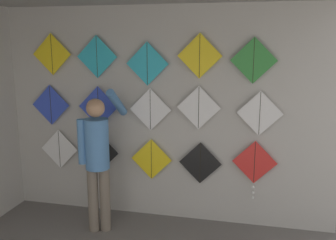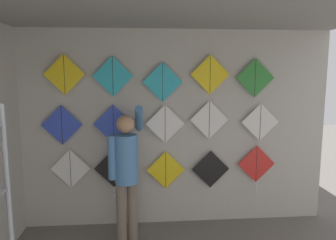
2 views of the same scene
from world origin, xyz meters
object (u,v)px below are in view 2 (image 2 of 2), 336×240
Objects in this scene: kite_3 at (211,169)px; kite_10 at (64,74)px; kite_11 at (113,76)px; kite_14 at (255,78)px; kite_8 at (209,120)px; kite_12 at (163,82)px; kite_4 at (256,167)px; kite_6 at (113,124)px; kite_5 at (62,125)px; kite_9 at (260,122)px; kite_0 at (70,169)px; kite_2 at (166,170)px; shopkeeper at (126,168)px; kite_7 at (165,124)px; kite_13 at (210,75)px; kite_1 at (114,170)px.

kite_10 reaches higher than kite_3.
kite_14 is (1.99, 0.00, -0.03)m from kite_11.
kite_12 is (-0.66, 0.00, 0.54)m from kite_8.
kite_4 is 2.17m from kite_6.
kite_5 is 2.80m from kite_9.
kite_0 is 2.78m from kite_9.
kite_2 is 1.53m from kite_9.
kite_8 is at bearing 179.92° from kite_4.
kite_4 is 1.85m from kite_12.
shopkeeper is 0.96m from kite_0.
shopkeeper is 1.31m from kite_3.
kite_7 reaches higher than kite_0.
kite_8 is 0.85m from kite_12.
kite_0 is 1.00× the size of kite_6.
kite_14 reaches higher than kite_9.
kite_5 is 1.00× the size of kite_14.
shopkeeper is at bearing -164.98° from kite_4.
kite_3 is 1.00× the size of kite_11.
kite_13 reaches higher than kite_11.
kite_6 is (0.61, 0.00, 0.63)m from kite_0.
kite_5 is 1.00× the size of kite_8.
kite_3 is (0.65, 0.00, -0.00)m from kite_2.
shopkeeper is 1.72m from kite_13.
kite_8 is 1.00× the size of kite_14.
kite_12 is (0.69, 0.00, 0.58)m from kite_6.
kite_11 is (0.01, 0.00, 0.66)m from kite_6.
kite_2 is 0.67m from kite_7.
kite_6 is 2.10m from kite_9.
kite_2 is at bearing 0.00° from kite_0.
kite_0 reaches higher than kite_3.
kite_11 is (-2.06, 0.00, 1.32)m from kite_4.
kite_9 is (0.75, 0.00, -0.04)m from kite_8.
kite_7 is at bearing 25.13° from shopkeeper.
kite_1 is at bearing 93.35° from shopkeeper.
kite_1 is 1.25× the size of kite_11.
kite_2 is at bearing 0.00° from kite_12.
kite_3 is 0.99m from kite_9.
kite_12 is at bearing 180.00° from kite_14.
kite_11 is (0.64, 0.00, -0.03)m from kite_10.
kite_8 is (2.05, 0.00, 0.04)m from kite_5.
kite_10 reaches higher than kite_6.
kite_0 is 1.31m from kite_10.
kite_8 reaches higher than shopkeeper.
kite_8 is at bearing 0.00° from kite_10.
kite_10 reaches higher than kite_14.
kite_2 is 1.00× the size of kite_12.
kite_13 reaches higher than kite_8.
kite_11 is at bearing 0.00° from kite_10.
kite_13 is at bearing 5.09° from shopkeeper.
kite_0 is at bearing 0.00° from kite_10.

